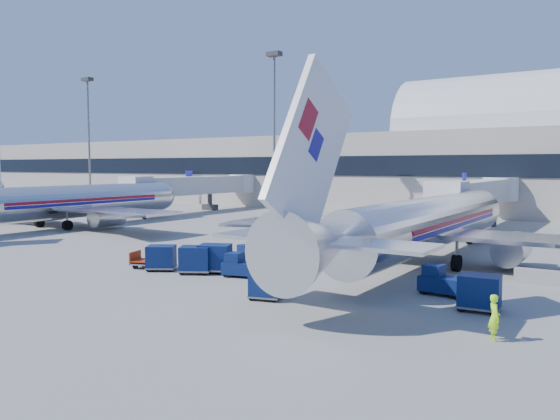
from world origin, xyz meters
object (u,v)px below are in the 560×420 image
Objects in this scene: cart_train_a at (215,258)px; cart_train_b at (195,259)px; cart_open_red at (148,262)px; barrier_near at (542,277)px; cart_train_c at (161,257)px; cart_solo_near at (266,285)px; tug_left at (251,256)px; jetbridge_near at (480,193)px; ramp_worker at (494,317)px; mast_west at (274,109)px; airliner_mid at (60,202)px; cart_solo_far at (480,292)px; tug_right at (441,281)px; tug_lead at (240,266)px; mast_far_west at (88,122)px; airliner_main at (424,224)px; jetbridge_mid at (200,186)px.

cart_train_b is at bearing -158.62° from cart_train_a.
barrier_near is at bearing 5.13° from cart_open_red.
cart_train_c reaches higher than cart_solo_near.
tug_left is at bearing 16.70° from cart_train_c.
ramp_worker is (10.34, -41.15, -2.99)m from jetbridge_near.
cart_train_a is at bearing -61.51° from mast_west.
airliner_mid is 17.41× the size of cart_solo_far.
airliner_mid is 12.42× the size of barrier_near.
tug_right is at bearing 1.76° from ramp_worker.
tug_right is (12.14, 2.24, 0.04)m from tug_lead.
cart_train_c is 1.23× the size of cart_solo_near.
cart_solo_near is at bearing -31.00° from mast_far_west.
tug_lead is 0.99× the size of tug_right.
jetbridge_near is at bearing 109.85° from barrier_near.
cart_solo_near is 12.10m from cart_open_red.
cart_train_a is at bearing -18.15° from airliner_mid.
jetbridge_near is 37.39m from tug_lead.
tug_left reaches higher than cart_open_red.
cart_solo_far is (6.34, -10.55, -1.98)m from airliner_main.
tug_lead is at bearing -17.29° from airliner_mid.
tug_lead is at bearing -132.13° from tug_left.
cart_train_a is at bearing -157.21° from barrier_near.
tug_left reaches higher than cart_solo_near.
jetbridge_near is at bearing 66.45° from tug_lead.
tug_lead is 7.16m from cart_open_red.
ramp_worker is at bearing -27.37° from mast_far_west.
cart_train_a is 1.34× the size of cart_solo_near.
mast_far_west reaches higher than cart_train_a.
cart_train_b reaches higher than tug_right.
cart_train_b is at bearing -163.60° from tug_right.
jetbridge_near is at bearing 95.22° from airliner_main.
jetbridge_mid reaches higher than tug_left.
ramp_worker is (-0.06, -12.34, 0.49)m from barrier_near.
tug_right is 1.08× the size of cart_open_red.
tug_lead is 14.70m from cart_solo_far.
barrier_near is 20.15m from cart_train_a.
cart_train_c is (-2.62, -0.49, -0.05)m from cart_train_b.
cart_train_a is (-18.57, -7.80, 0.55)m from barrier_near.
tug_right is (3.78, -8.23, -2.18)m from airliner_main.
airliner_main is at bearing 162.61° from barrier_near.
barrier_near is (38.00, -28.00, -14.34)m from mast_west.
airliner_mid is 30.57m from mast_west.
mast_west is 43.01m from cart_train_a.
jetbridge_near is 14.07× the size of cart_solo_near.
jetbridge_mid is 10.84× the size of cart_train_b.
tug_left is at bearing 162.64° from cart_solo_far.
cart_open_red is at bearing -34.23° from mast_far_west.
airliner_main is 18.43m from cart_train_c.
mast_far_west is at bearing 114.07° from cart_train_c.
ramp_worker is (16.29, -4.38, 0.24)m from tug_lead.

